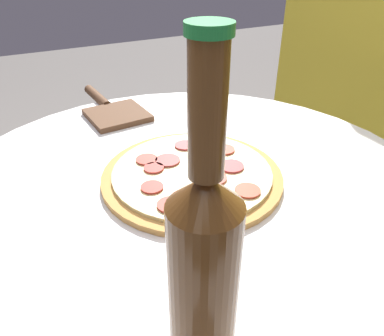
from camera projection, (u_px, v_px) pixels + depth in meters
table at (189, 261)px, 0.69m from camera, size 0.82×0.82×0.74m
pizza at (192, 174)px, 0.61m from camera, size 0.29×0.29×0.02m
beer_bottle at (204, 257)px, 0.31m from camera, size 0.06×0.06×0.29m
pizza_paddle at (112, 110)px, 0.84m from camera, size 0.26×0.13×0.02m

